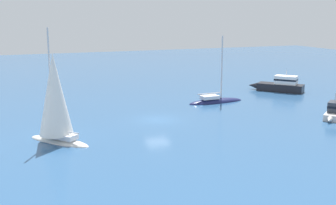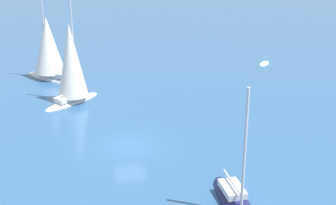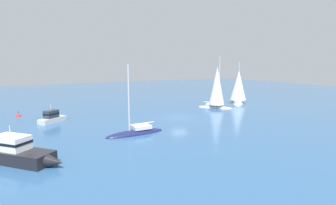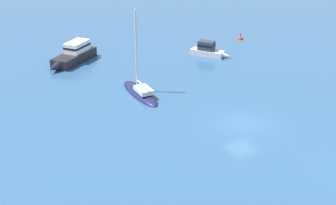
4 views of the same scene
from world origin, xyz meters
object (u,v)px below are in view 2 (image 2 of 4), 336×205
object	(u,v)px
yacht_1	(49,51)
sailboat	(236,204)
skiff	(264,64)
yacht	(71,66)

from	to	relation	value
yacht_1	sailboat	distance (m)	30.99
skiff	sailboat	bearing A→B (deg)	15.12
yacht	skiff	bearing A→B (deg)	-19.76
yacht	sailboat	world-z (taller)	yacht
skiff	yacht	bearing A→B (deg)	-30.31
yacht	yacht_1	size ratio (longest dim) A/B	1.13
skiff	yacht_1	xyz separation A→B (m)	(25.37, 0.45, 3.15)
sailboat	yacht_1	bearing A→B (deg)	-159.01
yacht	skiff	xyz separation A→B (m)	(-23.10, -8.28, -3.69)
skiff	sailboat	size ratio (longest dim) A/B	0.27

